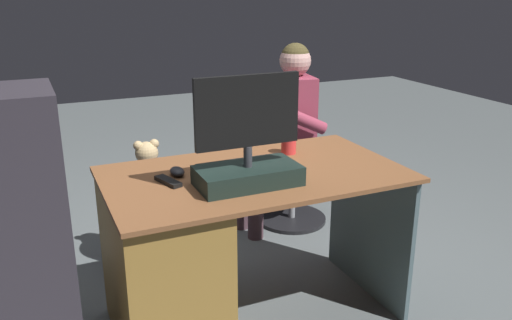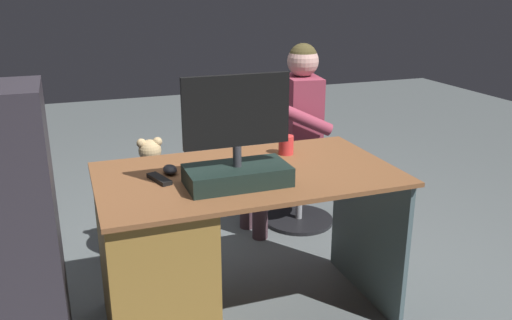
% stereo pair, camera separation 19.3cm
% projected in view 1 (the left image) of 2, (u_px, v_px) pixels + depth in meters
% --- Properties ---
extents(ground_plane, '(10.00, 10.00, 0.00)m').
position_uv_depth(ground_plane, '(224.00, 275.00, 2.98)').
color(ground_plane, '#535A5B').
extents(desk, '(1.32, 0.76, 0.75)m').
position_uv_depth(desk, '(182.00, 259.00, 2.35)').
color(desk, brown).
rests_on(desk, ground_plane).
extents(monitor, '(0.44, 0.22, 0.46)m').
position_uv_depth(monitor, '(248.00, 156.00, 2.19)').
color(monitor, black).
rests_on(monitor, desk).
extents(keyboard, '(0.42, 0.14, 0.02)m').
position_uv_depth(keyboard, '(244.00, 165.00, 2.44)').
color(keyboard, black).
rests_on(keyboard, desk).
extents(computer_mouse, '(0.06, 0.10, 0.04)m').
position_uv_depth(computer_mouse, '(177.00, 171.00, 2.33)').
color(computer_mouse, '#26272C').
rests_on(computer_mouse, desk).
extents(cup, '(0.07, 0.07, 0.09)m').
position_uv_depth(cup, '(289.00, 144.00, 2.62)').
color(cup, red).
rests_on(cup, desk).
extents(tv_remote, '(0.09, 0.16, 0.02)m').
position_uv_depth(tv_remote, '(168.00, 181.00, 2.24)').
color(tv_remote, black).
rests_on(tv_remote, desk).
extents(office_chair_teddy, '(0.51, 0.51, 0.43)m').
position_uv_depth(office_chair_teddy, '(151.00, 223.00, 3.08)').
color(office_chair_teddy, black).
rests_on(office_chair_teddy, ground_plane).
extents(teddy_bear, '(0.21, 0.21, 0.30)m').
position_uv_depth(teddy_bear, '(147.00, 168.00, 2.99)').
color(teddy_bear, tan).
rests_on(teddy_bear, office_chair_teddy).
extents(visitor_chair, '(0.46, 0.46, 0.43)m').
position_uv_depth(visitor_chair, '(292.00, 185.00, 3.58)').
color(visitor_chair, black).
rests_on(visitor_chair, ground_plane).
extents(person, '(0.53, 0.53, 1.19)m').
position_uv_depth(person, '(285.00, 122.00, 3.41)').
color(person, '#8C3347').
rests_on(person, ground_plane).
extents(equipment_rack, '(0.44, 0.36, 1.21)m').
position_uv_depth(equipment_rack, '(8.00, 256.00, 1.94)').
color(equipment_rack, '#2C272F').
rests_on(equipment_rack, ground_plane).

